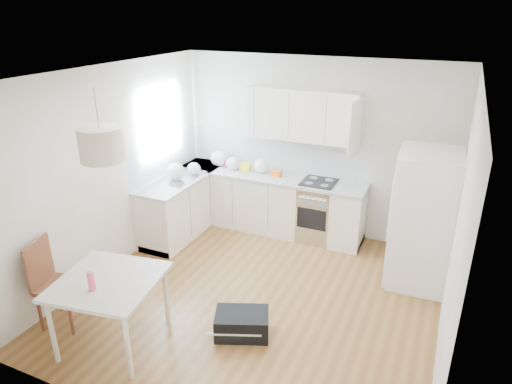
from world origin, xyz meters
TOP-DOWN VIEW (x-y plane):
  - floor at (0.00, 0.00)m, footprint 4.20×4.20m
  - ceiling at (0.00, 0.00)m, footprint 4.20×4.20m
  - wall_back at (0.00, 2.10)m, footprint 4.20×0.00m
  - wall_left at (-2.10, 0.00)m, footprint 0.00×4.20m
  - wall_right at (2.10, 0.00)m, footprint 0.00×4.20m
  - window_glassblock at (-2.09, 1.15)m, footprint 0.02×1.00m
  - cabinets_back at (-0.60, 1.80)m, footprint 3.00×0.60m
  - cabinets_left at (-1.80, 1.20)m, footprint 0.60×1.80m
  - counter_back at (-0.60, 1.80)m, footprint 3.02×0.64m
  - counter_left at (-1.80, 1.20)m, footprint 0.64×1.82m
  - backsplash_back at (-0.60, 2.09)m, footprint 3.00×0.01m
  - backsplash_left at (-2.09, 1.20)m, footprint 0.01×1.80m
  - upper_cabinets at (-0.15, 1.94)m, footprint 1.70×0.32m
  - range_oven at (0.20, 1.80)m, footprint 0.50×0.61m
  - sink at (-1.80, 1.15)m, footprint 0.50×0.80m
  - refrigerator at (1.74, 1.22)m, footprint 0.88×0.91m
  - dining_table at (-1.05, -1.37)m, footprint 1.13×1.13m
  - dining_chair at (-1.79, -1.33)m, footprint 0.52×0.52m
  - drink_bottle at (-1.06, -1.57)m, footprint 0.08×0.08m
  - gym_bag at (0.12, -0.70)m, footprint 0.68×0.57m
  - pendant_lamp at (-1.00, -1.27)m, footprint 0.50×0.50m
  - grocery_bag_a at (-1.53, 1.87)m, footprint 0.27×0.23m
  - grocery_bag_b at (-1.22, 1.79)m, footprint 0.24×0.20m
  - grocery_bag_c at (-0.74, 1.84)m, footprint 0.26×0.22m
  - grocery_bag_d at (-1.68, 1.35)m, footprint 0.21×0.18m
  - grocery_bag_e at (-1.80, 1.03)m, footprint 0.29×0.24m
  - snack_orange at (-0.48, 1.79)m, footprint 0.16×0.11m
  - snack_yellow at (-1.01, 1.82)m, footprint 0.19×0.13m
  - snack_red at (-1.33, 1.89)m, footprint 0.18×0.13m

SIDE VIEW (x-z plane):
  - floor at x=0.00m, z-range 0.00..0.00m
  - gym_bag at x=0.12m, z-range 0.00..0.27m
  - cabinets_back at x=-0.60m, z-range 0.00..0.88m
  - cabinets_left at x=-1.80m, z-range 0.00..0.88m
  - range_oven at x=0.20m, z-range 0.00..0.88m
  - dining_chair at x=-1.79m, z-range 0.00..1.02m
  - dining_table at x=-1.05m, z-range 0.30..1.09m
  - refrigerator at x=1.74m, z-range 0.00..1.75m
  - counter_back at x=-0.60m, z-range 0.88..0.92m
  - counter_left at x=-1.80m, z-range 0.88..0.92m
  - drink_bottle at x=-1.06m, z-range 0.78..1.02m
  - sink at x=-1.80m, z-range 0.84..0.99m
  - snack_orange at x=-0.48m, z-range 0.92..1.02m
  - snack_red at x=-1.33m, z-range 0.92..1.03m
  - snack_yellow at x=-1.01m, z-range 0.92..1.04m
  - grocery_bag_d at x=-1.68m, z-range 0.92..1.11m
  - grocery_bag_b at x=-1.22m, z-range 0.92..1.13m
  - grocery_bag_c at x=-0.74m, z-range 0.92..1.15m
  - grocery_bag_a at x=-1.53m, z-range 0.92..1.17m
  - grocery_bag_e at x=-1.80m, z-range 0.92..1.18m
  - backsplash_back at x=-0.60m, z-range 0.92..1.50m
  - backsplash_left at x=-2.09m, z-range 0.92..1.50m
  - wall_back at x=0.00m, z-range -0.75..3.45m
  - wall_left at x=-2.10m, z-range -0.75..3.45m
  - wall_right at x=2.10m, z-range -0.75..3.45m
  - window_glassblock at x=-2.09m, z-range 1.25..2.25m
  - upper_cabinets at x=-0.15m, z-range 1.50..2.25m
  - pendant_lamp at x=-1.00m, z-range 2.02..2.34m
  - ceiling at x=0.00m, z-range 2.70..2.70m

